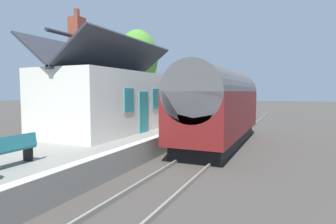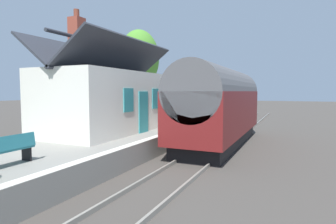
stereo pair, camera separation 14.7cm
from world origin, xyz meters
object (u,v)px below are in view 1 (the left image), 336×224
(station_sign_board, at_px, (209,103))
(tree_far_right, at_px, (138,59))
(bench_by_lamp, at_px, (178,115))
(planter_edge_far, at_px, (194,114))
(bench_platform_end, at_px, (13,149))
(planter_edge_near, at_px, (174,111))
(station_building, at_px, (105,100))
(planter_bench_left, at_px, (186,116))
(train, at_px, (220,105))
(planter_bench_right, at_px, (185,113))

(station_sign_board, relative_size, tree_far_right, 0.17)
(bench_by_lamp, height_order, planter_edge_far, bench_by_lamp)
(bench_platform_end, relative_size, planter_edge_near, 1.58)
(bench_platform_end, xyz_separation_m, planter_edge_near, (16.73, 2.00, -0.04))
(station_building, bearing_deg, planter_edge_near, 2.41)
(station_sign_board, height_order, tree_far_right, tree_far_right)
(planter_edge_far, height_order, tree_far_right, tree_far_right)
(bench_platform_end, relative_size, tree_far_right, 0.16)
(bench_platform_end, bearing_deg, tree_far_right, 19.74)
(station_building, relative_size, planter_bench_left, 9.25)
(station_building, distance_m, planter_bench_left, 6.61)
(planter_edge_far, distance_m, tree_far_right, 10.60)
(bench_by_lamp, height_order, tree_far_right, tree_far_right)
(train, relative_size, station_building, 1.43)
(planter_edge_near, xyz_separation_m, station_sign_board, (0.02, -3.05, 0.75))
(train, xyz_separation_m, station_building, (-3.69, 5.12, 0.35))
(train, distance_m, planter_bench_left, 3.91)
(planter_edge_far, distance_m, planter_bench_left, 1.25)
(train, xyz_separation_m, bench_platform_end, (-10.14, 3.55, -0.85))
(bench_platform_end, relative_size, planter_bench_right, 1.29)
(train, height_order, tree_far_right, tree_far_right)
(train, distance_m, station_sign_board, 7.07)
(planter_edge_far, bearing_deg, train, -143.09)
(station_building, height_order, planter_bench_right, station_building)
(station_building, height_order, planter_edge_far, station_building)
(planter_bench_right, distance_m, planter_bench_left, 4.31)
(planter_edge_near, height_order, station_sign_board, station_sign_board)
(bench_by_lamp, height_order, planter_bench_left, bench_by_lamp)
(station_building, xyz_separation_m, planter_edge_far, (7.35, -2.36, -1.22))
(tree_far_right, bearing_deg, bench_by_lamp, -134.08)
(planter_edge_far, bearing_deg, planter_edge_near, 43.67)
(train, relative_size, planter_bench_right, 9.67)
(planter_bench_right, xyz_separation_m, planter_bench_left, (-4.00, -1.58, 0.17))
(bench_by_lamp, bearing_deg, tree_far_right, 45.92)
(bench_by_lamp, relative_size, station_sign_board, 0.90)
(planter_edge_near, height_order, planter_edge_far, planter_edge_near)
(station_building, distance_m, station_sign_board, 10.64)
(train, bearing_deg, station_sign_board, 20.72)
(planter_bench_left, height_order, station_sign_board, station_sign_board)
(bench_platform_end, distance_m, planter_bench_right, 16.60)
(train, relative_size, station_sign_board, 6.71)
(bench_platform_end, height_order, planter_bench_right, bench_platform_end)
(bench_platform_end, relative_size, station_sign_board, 0.90)
(station_building, distance_m, bench_by_lamp, 6.35)
(bench_by_lamp, relative_size, planter_bench_left, 1.77)
(tree_far_right, bearing_deg, train, -131.03)
(planter_bench_right, relative_size, station_sign_board, 0.69)
(train, distance_m, tree_far_right, 14.41)
(bench_platform_end, height_order, planter_bench_left, bench_platform_end)
(planter_bench_right, xyz_separation_m, tree_far_right, (2.66, 5.93, 5.07))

